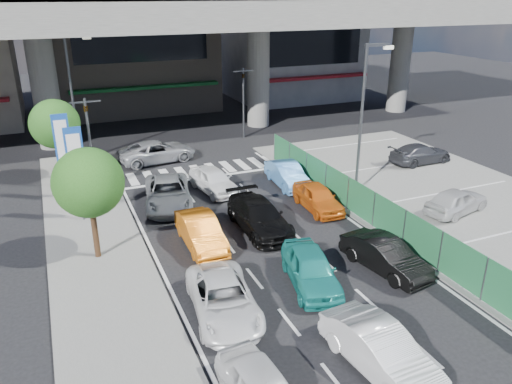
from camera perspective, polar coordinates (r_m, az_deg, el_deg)
name	(u,v)px	position (r m, az deg, el deg)	size (l,w,h in m)	color
ground	(291,270)	(20.28, 4.04, -8.90)	(120.00, 120.00, 0.00)	black
parking_lot	(465,208)	(27.84, 22.74, -1.68)	(12.00, 28.00, 0.06)	slate
sidewalk_left	(98,257)	(22.03, -17.56, -7.11)	(4.00, 30.00, 0.12)	slate
fence_run	(387,218)	(23.21, 14.75, -2.93)	(0.16, 22.00, 1.80)	#21623A
expressway	(155,16)	(38.33, -11.43, 19.13)	(64.00, 14.00, 10.75)	#62625D
building_center	(130,26)	(49.16, -14.19, 17.95)	(14.00, 10.90, 15.00)	gray
building_east	(292,38)	(53.35, 4.12, 17.17)	(12.00, 10.90, 12.00)	gray
traffic_light_left	(87,122)	(28.24, -18.71, 7.60)	(1.60, 1.24, 5.20)	#595B60
traffic_light_right	(243,86)	(37.57, -1.47, 12.06)	(1.60, 1.24, 5.20)	#595B60
street_lamp_right	(365,108)	(26.90, 12.35, 9.41)	(1.65, 0.22, 8.00)	#595B60
street_lamp_left	(74,88)	(33.95, -20.09, 11.13)	(1.65, 0.22, 8.00)	#595B60
signboard_near	(76,162)	(24.56, -19.88, 3.28)	(0.80, 0.14, 4.70)	#595B60
signboard_far	(63,146)	(27.42, -21.19, 4.97)	(0.80, 0.14, 4.70)	#595B60
tree_near	(89,183)	(20.68, -18.60, 0.99)	(2.80, 2.80, 4.80)	#382314
tree_far	(55,124)	(30.74, -22.01, 7.20)	(2.80, 2.80, 4.80)	#382314
hatch_white_back_mid	(380,350)	(15.63, 14.02, -17.13)	(1.46, 4.19, 1.38)	white
sedan_white_mid_left	(223,299)	(17.45, -3.74, -12.08)	(2.07, 4.49, 1.25)	white
taxi_teal_mid	(311,269)	(19.08, 6.29, -8.71)	(1.63, 4.05, 1.38)	teal
hatch_black_mid_right	(385,256)	(20.56, 14.54, -7.05)	(1.39, 3.98, 1.31)	black
taxi_orange_left	(201,232)	(21.91, -6.34, -4.51)	(1.42, 4.06, 1.34)	orange
sedan_black_mid	(259,216)	(23.16, 0.37, -2.79)	(1.93, 4.76, 1.38)	black
taxi_orange_right	(318,198)	(25.55, 7.08, -0.63)	(1.51, 3.76, 1.28)	orange
wagon_silver_front_left	(168,193)	(26.20, -10.03, -0.11)	(2.29, 4.97, 1.38)	#909598
sedan_white_front_mid	(214,180)	(27.72, -4.87, 1.35)	(1.57, 3.91, 1.33)	white
kei_truck_front_right	(287,175)	(28.53, 3.59, 1.99)	(1.40, 4.02, 1.32)	#4B8CD4
crossing_wagon_silver	(157,152)	(33.22, -11.21, 4.56)	(2.28, 4.96, 1.38)	#999BA0
parked_sedan_white	(456,201)	(26.74, 21.94, -0.94)	(1.52, 3.78, 1.29)	silver
parked_sedan_dgrey	(420,154)	(33.90, 18.28, 4.19)	(1.74, 4.28, 1.24)	#313338
traffic_cone	(378,207)	(25.57, 13.75, -1.71)	(0.34, 0.34, 0.66)	#FF3F0E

